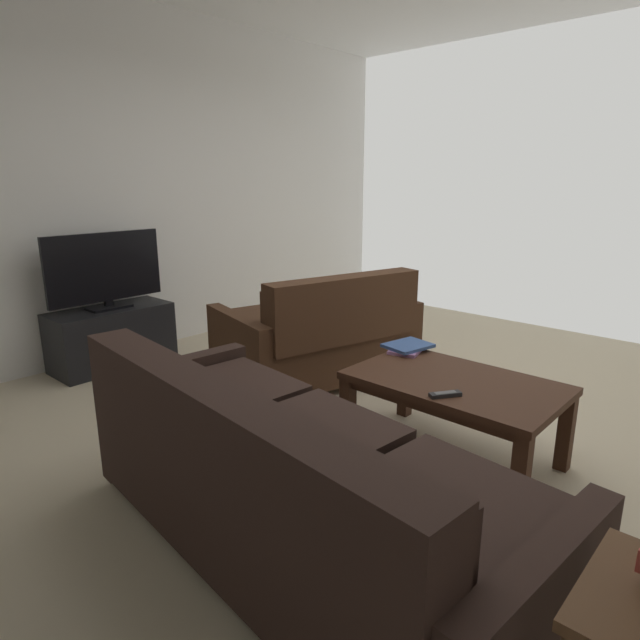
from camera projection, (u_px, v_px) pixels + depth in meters
The scene contains 9 objects.
ground_plane at pixel (408, 425), 3.34m from camera, with size 5.41×5.76×0.01m, color beige.
wall_right at pixel (159, 184), 4.73m from camera, with size 0.12×5.76×2.90m, color white.
sofa_main at pixel (284, 480), 2.07m from camera, with size 2.14×1.02×0.81m.
loveseat_near at pixel (321, 334), 4.01m from camera, with size 1.18×1.57×0.84m.
coffee_table at pixel (454, 391), 2.84m from camera, with size 1.08×0.67×0.46m.
tv_stand at pixel (112, 337), 4.34m from camera, with size 0.44×0.94×0.49m.
flat_tv at pixel (105, 270), 4.19m from camera, with size 0.21×0.94×0.60m.
book_stack at pixel (408, 347), 3.30m from camera, with size 0.26×0.33×0.04m.
tv_remote at pixel (445, 394), 2.60m from camera, with size 0.12×0.16×0.02m.
Camera 1 is at (-1.66, 2.63, 1.49)m, focal length 29.86 mm.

